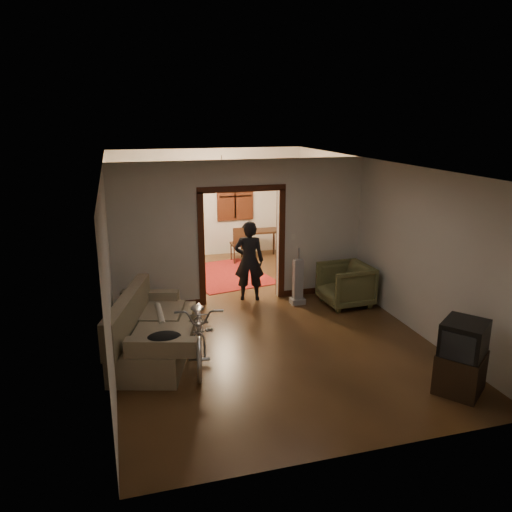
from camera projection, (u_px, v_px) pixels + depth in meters
name	position (u px, v px, depth m)	size (l,w,h in m)	color
floor	(252.00, 313.00, 9.44)	(5.00, 8.50, 0.01)	#382212
ceiling	(251.00, 163.00, 8.67)	(5.00, 8.50, 0.01)	white
wall_back	(209.00, 203.00, 12.99)	(5.00, 0.02, 2.80)	beige
wall_left	(109.00, 251.00, 8.40)	(0.02, 8.50, 2.80)	beige
wall_right	(375.00, 233.00, 9.71)	(0.02, 8.50, 2.80)	beige
partition_wall	(241.00, 232.00, 9.75)	(5.00, 0.14, 2.80)	beige
door_casing	(242.00, 247.00, 9.83)	(1.74, 0.20, 2.32)	#38180C
far_window	(235.00, 196.00, 13.10)	(0.98, 0.06, 1.28)	black
chandelier	(222.00, 174.00, 11.11)	(0.24, 0.24, 0.24)	#FFE0A5
light_switch	(293.00, 237.00, 10.00)	(0.08, 0.01, 0.12)	silver
sofa	(155.00, 324.00, 7.69)	(0.98, 2.18, 1.00)	#71674B
rolled_paper	(160.00, 314.00, 7.98)	(0.10, 0.10, 0.83)	beige
jacket	(164.00, 337.00, 6.81)	(0.47, 0.35, 0.14)	black
bicycle	(200.00, 328.00, 7.51)	(0.68, 1.94, 1.02)	silver
armchair	(345.00, 285.00, 9.74)	(0.89, 0.91, 0.83)	brown
tv_stand	(460.00, 372.00, 6.70)	(0.61, 0.56, 0.56)	black
crt_tv	(464.00, 340.00, 6.57)	(0.58, 0.52, 0.50)	black
vacuum	(298.00, 282.00, 9.78)	(0.28, 0.22, 0.91)	gray
person	(249.00, 261.00, 9.92)	(0.59, 0.39, 1.62)	black
oriental_rug	(226.00, 275.00, 11.66)	(1.71, 2.24, 0.02)	maroon
locker	(156.00, 226.00, 12.40)	(0.96, 0.53, 1.92)	#262F1C
globe	(154.00, 186.00, 12.13)	(0.31, 0.31, 0.31)	#1E5972
desk	(260.00, 244.00, 12.99)	(0.98, 0.55, 0.73)	black
desk_chair	(239.00, 244.00, 12.61)	(0.41, 0.41, 0.93)	black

